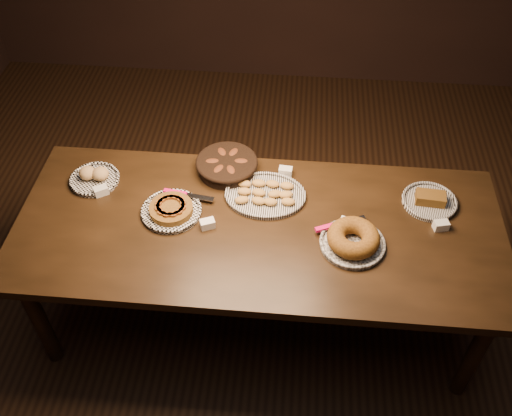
# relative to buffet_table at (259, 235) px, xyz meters

# --- Properties ---
(ground) EXTENTS (5.00, 5.00, 0.00)m
(ground) POSITION_rel_buffet_table_xyz_m (0.00, 0.00, -0.68)
(ground) COLOR black
(ground) RESTS_ON ground
(buffet_table) EXTENTS (2.40, 1.00, 0.75)m
(buffet_table) POSITION_rel_buffet_table_xyz_m (0.00, 0.00, 0.00)
(buffet_table) COLOR black
(buffet_table) RESTS_ON ground
(apple_tart_plate) EXTENTS (0.35, 0.30, 0.06)m
(apple_tart_plate) POSITION_rel_buffet_table_xyz_m (-0.44, 0.05, 0.10)
(apple_tart_plate) COLOR white
(apple_tart_plate) RESTS_ON buffet_table
(madeleine_platter) EXTENTS (0.41, 0.34, 0.05)m
(madeleine_platter) POSITION_rel_buffet_table_xyz_m (0.01, 0.20, 0.09)
(madeleine_platter) COLOR black
(madeleine_platter) RESTS_ON buffet_table
(bundt_cake_plate) EXTENTS (0.34, 0.34, 0.10)m
(bundt_cake_plate) POSITION_rel_buffet_table_xyz_m (0.45, -0.09, 0.12)
(bundt_cake_plate) COLOR black
(bundt_cake_plate) RESTS_ON buffet_table
(croissant_basket) EXTENTS (0.39, 0.39, 0.08)m
(croissant_basket) POSITION_rel_buffet_table_xyz_m (-0.20, 0.38, 0.12)
(croissant_basket) COLOR black
(croissant_basket) RESTS_ON buffet_table
(bread_roll_plate) EXTENTS (0.26, 0.26, 0.08)m
(bread_roll_plate) POSITION_rel_buffet_table_xyz_m (-0.89, 0.24, 0.10)
(bread_roll_plate) COLOR white
(bread_roll_plate) RESTS_ON buffet_table
(loaf_plate) EXTENTS (0.28, 0.28, 0.06)m
(loaf_plate) POSITION_rel_buffet_table_xyz_m (0.85, 0.23, 0.09)
(loaf_plate) COLOR black
(loaf_plate) RESTS_ON buffet_table
(tent_cards) EXTENTS (1.79, 0.47, 0.04)m
(tent_cards) POSITION_rel_buffet_table_xyz_m (0.07, 0.12, 0.10)
(tent_cards) COLOR white
(tent_cards) RESTS_ON buffet_table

